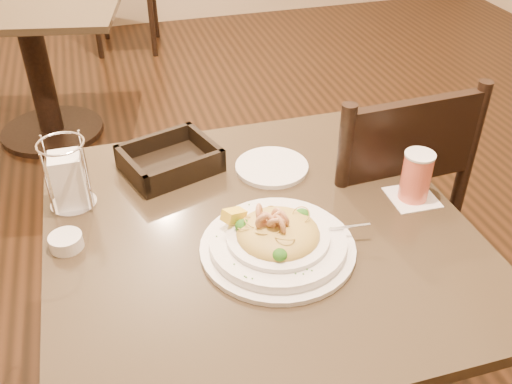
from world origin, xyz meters
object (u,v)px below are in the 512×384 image
object	(u,v)px
background_table	(32,43)
side_plate	(272,167)
butter_ramekin	(66,242)
napkin_caddy	(68,179)
main_table	(258,300)
pasta_bowl	(277,239)
dining_chair_near	(371,211)
bread_basket	(170,161)
drink_glass	(416,177)

from	to	relation	value
background_table	side_plate	distance (m)	1.84
butter_ramekin	napkin_caddy	bearing A→B (deg)	83.22
main_table	pasta_bowl	bearing A→B (deg)	-79.34
butter_ramekin	pasta_bowl	bearing A→B (deg)	-17.40
dining_chair_near	side_plate	size ratio (longest dim) A/B	5.11
pasta_bowl	bread_basket	size ratio (longest dim) A/B	1.36
background_table	napkin_caddy	bearing A→B (deg)	-83.85
main_table	pasta_bowl	distance (m)	0.27
napkin_caddy	butter_ramekin	distance (m)	0.16
background_table	dining_chair_near	xyz separation A→B (m)	(0.98, -1.67, 0.00)
bread_basket	side_plate	world-z (taller)	bread_basket
drink_glass	napkin_caddy	world-z (taller)	napkin_caddy
butter_ramekin	background_table	bearing A→B (deg)	95.12
dining_chair_near	drink_glass	xyz separation A→B (m)	(-0.04, -0.24, 0.28)
drink_glass	napkin_caddy	xyz separation A→B (m)	(-0.76, 0.19, 0.01)
main_table	napkin_caddy	bearing A→B (deg)	152.61
bread_basket	butter_ramekin	distance (m)	0.35
napkin_caddy	background_table	bearing A→B (deg)	96.15
background_table	napkin_caddy	xyz separation A→B (m)	(0.18, -1.71, 0.30)
drink_glass	bread_basket	bearing A→B (deg)	151.57
napkin_caddy	main_table	bearing A→B (deg)	-27.39
pasta_bowl	napkin_caddy	distance (m)	0.49
drink_glass	side_plate	distance (m)	0.35
pasta_bowl	butter_ramekin	size ratio (longest dim) A/B	5.19
background_table	bread_basket	xyz separation A→B (m)	(0.42, -1.63, 0.25)
main_table	background_table	bearing A→B (deg)	106.51
side_plate	butter_ramekin	xyz separation A→B (m)	(-0.50, -0.16, 0.01)
bread_basket	side_plate	bearing A→B (deg)	-16.52
drink_glass	butter_ramekin	distance (m)	0.78
drink_glass	side_plate	world-z (taller)	drink_glass
main_table	pasta_bowl	xyz separation A→B (m)	(0.02, -0.08, 0.26)
bread_basket	napkin_caddy	xyz separation A→B (m)	(-0.24, -0.09, 0.05)
pasta_bowl	bread_basket	xyz separation A→B (m)	(-0.16, 0.37, -0.01)
bread_basket	napkin_caddy	bearing A→B (deg)	-160.10
dining_chair_near	butter_ramekin	size ratio (longest dim) A/B	13.58
pasta_bowl	side_plate	bearing A→B (deg)	74.52
pasta_bowl	drink_glass	bearing A→B (deg)	13.47
main_table	side_plate	xyz separation A→B (m)	(0.10, 0.21, 0.23)
background_table	side_plate	bearing A→B (deg)	-68.67
pasta_bowl	butter_ramekin	bearing A→B (deg)	162.60
main_table	side_plate	world-z (taller)	side_plate
butter_ramekin	drink_glass	bearing A→B (deg)	-3.31
dining_chair_near	pasta_bowl	size ratio (longest dim) A/B	2.62
main_table	napkin_caddy	xyz separation A→B (m)	(-0.38, 0.20, 0.30)
dining_chair_near	bread_basket	distance (m)	0.61
background_table	napkin_caddy	world-z (taller)	napkin_caddy
background_table	pasta_bowl	bearing A→B (deg)	-73.72
background_table	butter_ramekin	size ratio (longest dim) A/B	15.50
side_plate	background_table	bearing A→B (deg)	111.33
background_table	side_plate	world-z (taller)	side_plate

